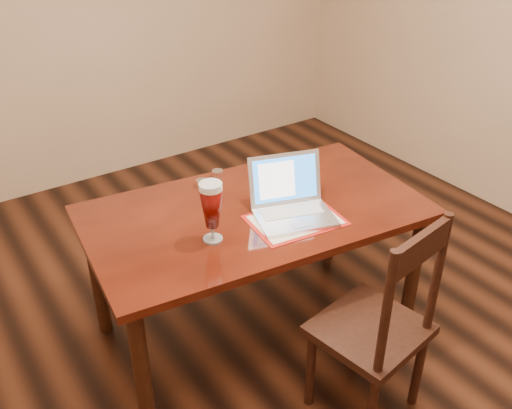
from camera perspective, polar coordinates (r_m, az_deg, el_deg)
ground at (r=3.10m, az=2.80°, el=-14.69°), size 5.00×5.00×0.00m
room_shell at (r=2.23m, az=3.99°, el=19.18°), size 4.51×5.01×2.71m
dining_table at (r=2.82m, az=-0.08°, el=-1.96°), size 1.73×1.10×1.05m
dining_chair at (r=2.56m, az=12.06°, el=-11.96°), size 0.51×0.49×1.05m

